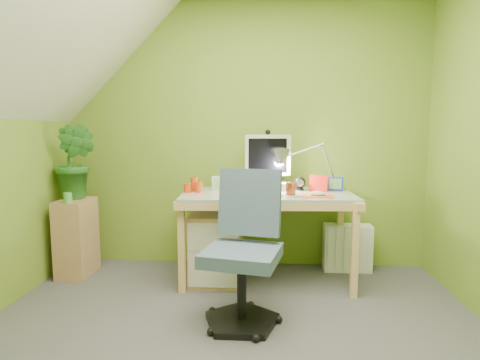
# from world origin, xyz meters

# --- Properties ---
(wall_back) EXTENTS (3.20, 0.01, 2.40)m
(wall_back) POSITION_xyz_m (0.00, 1.60, 1.20)
(wall_back) COLOR olive
(wall_back) RESTS_ON floor
(wall_front) EXTENTS (3.20, 0.01, 2.40)m
(wall_front) POSITION_xyz_m (0.00, -1.60, 1.20)
(wall_front) COLOR olive
(wall_front) RESTS_ON floor
(slope_ceiling) EXTENTS (1.10, 3.20, 1.10)m
(slope_ceiling) POSITION_xyz_m (-1.00, 0.00, 1.85)
(slope_ceiling) COLOR white
(slope_ceiling) RESTS_ON wall_left
(desk) EXTENTS (1.39, 0.75, 0.73)m
(desk) POSITION_xyz_m (0.21, 1.18, 0.36)
(desk) COLOR tan
(desk) RESTS_ON floor
(monitor) EXTENTS (0.38, 0.25, 0.48)m
(monitor) POSITION_xyz_m (0.21, 1.36, 0.97)
(monitor) COLOR beige
(monitor) RESTS_ON desk
(speaker_left) EXTENTS (0.12, 0.12, 0.12)m
(speaker_left) POSITION_xyz_m (-0.06, 1.34, 0.79)
(speaker_left) COLOR black
(speaker_left) RESTS_ON desk
(speaker_right) EXTENTS (0.10, 0.10, 0.11)m
(speaker_right) POSITION_xyz_m (0.48, 1.34, 0.78)
(speaker_right) COLOR black
(speaker_right) RESTS_ON desk
(keyboard) EXTENTS (0.41, 0.14, 0.02)m
(keyboard) POSITION_xyz_m (0.13, 1.04, 0.74)
(keyboard) COLOR white
(keyboard) RESTS_ON desk
(mousepad) EXTENTS (0.27, 0.21, 0.01)m
(mousepad) POSITION_xyz_m (0.59, 1.04, 0.73)
(mousepad) COLOR #CE5620
(mousepad) RESTS_ON desk
(mouse) EXTENTS (0.12, 0.08, 0.04)m
(mouse) POSITION_xyz_m (0.59, 1.04, 0.75)
(mouse) COLOR silver
(mouse) RESTS_ON mousepad
(amber_tumbler) EXTENTS (0.09, 0.09, 0.10)m
(amber_tumbler) POSITION_xyz_m (0.39, 1.10, 0.77)
(amber_tumbler) COLOR maroon
(amber_tumbler) RESTS_ON desk
(candle_cluster) EXTENTS (0.18, 0.16, 0.12)m
(candle_cluster) POSITION_xyz_m (-0.39, 1.19, 0.78)
(candle_cluster) COLOR #CC3F11
(candle_cluster) RESTS_ON desk
(photo_frame_red) EXTENTS (0.15, 0.08, 0.13)m
(photo_frame_red) POSITION_xyz_m (0.63, 1.30, 0.79)
(photo_frame_red) COLOR red
(photo_frame_red) RESTS_ON desk
(photo_frame_blue) EXTENTS (0.13, 0.05, 0.11)m
(photo_frame_blue) POSITION_xyz_m (0.77, 1.34, 0.78)
(photo_frame_blue) COLOR #16309C
(photo_frame_blue) RESTS_ON desk
(photo_frame_green) EXTENTS (0.13, 0.04, 0.11)m
(photo_frame_green) POSITION_xyz_m (-0.19, 1.32, 0.78)
(photo_frame_green) COLOR #A4CC8C
(photo_frame_green) RESTS_ON desk
(desk_lamp) EXTENTS (0.54, 0.25, 0.57)m
(desk_lamp) POSITION_xyz_m (0.66, 1.36, 1.01)
(desk_lamp) COLOR silver
(desk_lamp) RESTS_ON desk
(side_ledge) EXTENTS (0.24, 0.37, 0.65)m
(side_ledge) POSITION_xyz_m (-1.40, 1.20, 0.32)
(side_ledge) COLOR #AA7C59
(side_ledge) RESTS_ON floor
(potted_plant) EXTENTS (0.39, 0.34, 0.63)m
(potted_plant) POSITION_xyz_m (-1.40, 1.25, 0.96)
(potted_plant) COLOR #286521
(potted_plant) RESTS_ON side_ledge
(green_cup) EXTENTS (0.07, 0.07, 0.08)m
(green_cup) POSITION_xyz_m (-1.38, 1.05, 0.69)
(green_cup) COLOR #54A544
(green_cup) RESTS_ON side_ledge
(task_chair) EXTENTS (0.61, 0.61, 0.93)m
(task_chair) POSITION_xyz_m (0.05, 0.41, 0.46)
(task_chair) COLOR #41556A
(task_chair) RESTS_ON floor
(radiator) EXTENTS (0.41, 0.17, 0.41)m
(radiator) POSITION_xyz_m (0.91, 1.46, 0.20)
(radiator) COLOR white
(radiator) RESTS_ON floor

